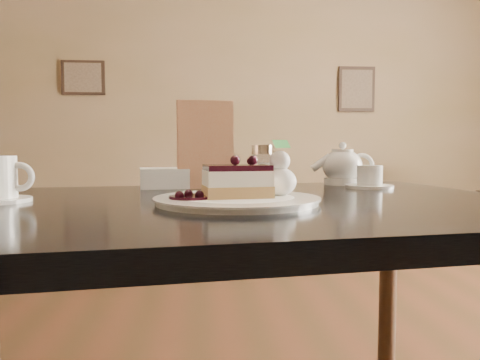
{
  "coord_description": "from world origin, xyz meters",
  "views": [
    {
      "loc": [
        -0.13,
        -0.73,
        0.88
      ],
      "look_at": [
        -0.06,
        0.08,
        0.82
      ],
      "focal_mm": 35.0,
      "sensor_mm": 36.0,
      "label": 1
    }
  ],
  "objects": [
    {
      "name": "dessert_plate",
      "position": [
        -0.06,
        0.15,
        0.78
      ],
      "size": [
        0.31,
        0.31,
        0.01
      ],
      "primitive_type": "cylinder",
      "color": "white",
      "rests_on": "main_table"
    },
    {
      "name": "cheesecake_slice",
      "position": [
        -0.06,
        0.15,
        0.82
      ],
      "size": [
        0.13,
        0.1,
        0.06
      ],
      "rotation": [
        0.0,
        0.0,
        0.14
      ],
      "color": "tan",
      "rests_on": "dessert_plate"
    },
    {
      "name": "menu_card",
      "position": [
        -0.11,
        0.49,
        0.89
      ],
      "size": [
        0.15,
        0.05,
        0.23
      ],
      "primitive_type": "cube",
      "rotation": [
        0.0,
        0.0,
        0.14
      ],
      "color": "#CEB385",
      "rests_on": "main_table"
    },
    {
      "name": "tea_set",
      "position": [
        0.29,
        0.56,
        0.82
      ],
      "size": [
        0.21,
        0.24,
        0.11
      ],
      "color": "white",
      "rests_on": "main_table"
    },
    {
      "name": "whipped_cream",
      "position": [
        0.03,
        0.17,
        0.81
      ],
      "size": [
        0.07,
        0.07,
        0.06
      ],
      "color": "white",
      "rests_on": "dessert_plate"
    },
    {
      "name": "main_table",
      "position": [
        -0.06,
        0.2,
        0.69
      ],
      "size": [
        1.34,
        0.99,
        0.77
      ],
      "rotation": [
        0.0,
        0.0,
        0.14
      ],
      "color": "black",
      "rests_on": "ground"
    },
    {
      "name": "berry_sauce",
      "position": [
        -0.14,
        0.14,
        0.79
      ],
      "size": [
        0.08,
        0.08,
        0.01
      ],
      "primitive_type": "cylinder",
      "color": "black",
      "rests_on": "dessert_plate"
    },
    {
      "name": "napkin_stack",
      "position": [
        -0.22,
        0.53,
        0.8
      ],
      "size": [
        0.14,
        0.14,
        0.05
      ],
      "primitive_type": "cube",
      "rotation": [
        0.0,
        0.0,
        0.14
      ],
      "color": "white",
      "rests_on": "main_table"
    },
    {
      "name": "sugar_shaker",
      "position": [
        0.04,
        0.56,
        0.83
      ],
      "size": [
        0.06,
        0.06,
        0.11
      ],
      "color": "white",
      "rests_on": "main_table"
    }
  ]
}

